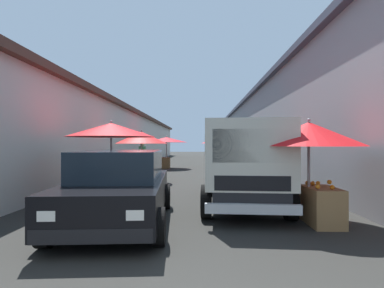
# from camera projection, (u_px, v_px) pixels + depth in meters

# --- Properties ---
(ground) EXTENTS (90.00, 90.00, 0.00)m
(ground) POSITION_uv_depth(u_px,v_px,m) (192.00, 176.00, 14.77)
(ground) COLOR #282826
(building_left_whitewash) EXTENTS (49.80, 7.50, 3.85)m
(building_left_whitewash) POSITION_uv_depth(u_px,v_px,m) (67.00, 138.00, 17.24)
(building_left_whitewash) COLOR beige
(building_left_whitewash) RESTS_ON ground
(building_right_concrete) EXTENTS (49.80, 7.50, 5.13)m
(building_right_concrete) POSITION_uv_depth(u_px,v_px,m) (324.00, 127.00, 16.79)
(building_right_concrete) COLOR gray
(building_right_concrete) RESTS_ON ground
(fruit_stall_far_left) EXTENTS (2.25, 2.25, 2.14)m
(fruit_stall_far_left) POSITION_uv_depth(u_px,v_px,m) (236.00, 145.00, 9.75)
(fruit_stall_far_left) COLOR #9E9EA3
(fruit_stall_far_left) RESTS_ON ground
(fruit_stall_near_left) EXTENTS (2.15, 2.15, 2.11)m
(fruit_stall_near_left) POSITION_uv_depth(u_px,v_px,m) (311.00, 144.00, 5.92)
(fruit_stall_near_left) COLOR #9E9EA3
(fruit_stall_near_left) RESTS_ON ground
(fruit_stall_near_right) EXTENTS (2.45, 2.45, 2.26)m
(fruit_stall_near_right) POSITION_uv_depth(u_px,v_px,m) (110.00, 139.00, 8.20)
(fruit_stall_near_right) COLOR #9E9EA3
(fruit_stall_near_right) RESTS_ON ground
(fruit_stall_far_right) EXTENTS (2.13, 2.13, 2.18)m
(fruit_stall_far_right) POSITION_uv_depth(u_px,v_px,m) (142.00, 144.00, 12.19)
(fruit_stall_far_right) COLOR #9E9EA3
(fruit_stall_far_right) RESTS_ON ground
(fruit_stall_mid_lane) EXTENTS (2.70, 2.70, 2.11)m
(fruit_stall_mid_lane) POSITION_uv_depth(u_px,v_px,m) (166.00, 144.00, 19.09)
(fruit_stall_mid_lane) COLOR #9E9EA3
(fruit_stall_mid_lane) RESTS_ON ground
(hatchback_car) EXTENTS (4.03, 2.16, 1.45)m
(hatchback_car) POSITION_uv_depth(u_px,v_px,m) (120.00, 186.00, 5.91)
(hatchback_car) COLOR black
(hatchback_car) RESTS_ON ground
(delivery_truck) EXTENTS (5.01, 2.17, 2.08)m
(delivery_truck) POSITION_uv_depth(u_px,v_px,m) (245.00, 167.00, 6.88)
(delivery_truck) COLOR black
(delivery_truck) RESTS_ON ground
(vendor_by_crates) EXTENTS (0.56, 0.44, 1.69)m
(vendor_by_crates) POSITION_uv_depth(u_px,v_px,m) (142.00, 155.00, 15.60)
(vendor_by_crates) COLOR navy
(vendor_by_crates) RESTS_ON ground
(vendor_in_shade) EXTENTS (0.39, 0.56, 1.55)m
(vendor_in_shade) POSITION_uv_depth(u_px,v_px,m) (273.00, 165.00, 9.67)
(vendor_in_shade) COLOR navy
(vendor_in_shade) RESTS_ON ground
(parked_scooter) EXTENTS (1.65, 0.65, 1.14)m
(parked_scooter) POSITION_uv_depth(u_px,v_px,m) (229.00, 165.00, 16.08)
(parked_scooter) COLOR black
(parked_scooter) RESTS_ON ground
(plastic_stool) EXTENTS (0.30, 0.30, 0.43)m
(plastic_stool) POSITION_uv_depth(u_px,v_px,m) (256.00, 179.00, 10.73)
(plastic_stool) COLOR red
(plastic_stool) RESTS_ON ground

